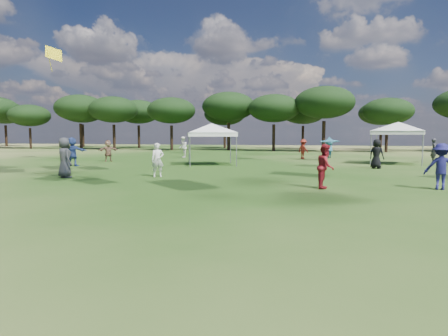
{
  "coord_description": "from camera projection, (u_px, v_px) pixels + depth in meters",
  "views": [
    {
      "loc": [
        1.18,
        -1.02,
        1.97
      ],
      "look_at": [
        0.04,
        4.21,
        1.5
      ],
      "focal_mm": 30.0,
      "sensor_mm": 36.0,
      "label": 1
    }
  ],
  "objects": [
    {
      "name": "tree_line",
      "position": [
        316.0,
        107.0,
        46.58
      ],
      "size": [
        108.78,
        17.63,
        7.77
      ],
      "color": "black",
      "rests_on": "ground"
    },
    {
      "name": "festival_crowd",
      "position": [
        255.0,
        152.0,
        24.52
      ],
      "size": [
        28.6,
        20.13,
        1.85
      ],
      "color": "#191855",
      "rests_on": "ground"
    },
    {
      "name": "tent_left",
      "position": [
        211.0,
        125.0,
        24.34
      ],
      "size": [
        5.87,
        5.87,
        3.01
      ],
      "rotation": [
        0.0,
        0.0,
        0.33
      ],
      "color": "gray",
      "rests_on": "ground"
    },
    {
      "name": "tent_right",
      "position": [
        399.0,
        124.0,
        24.99
      ],
      "size": [
        6.18,
        6.18,
        3.13
      ],
      "rotation": [
        0.0,
        0.0,
        -0.28
      ],
      "color": "gray",
      "rests_on": "ground"
    }
  ]
}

